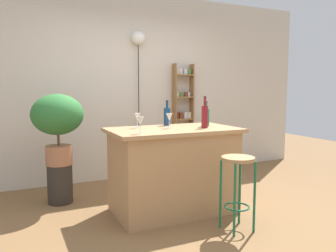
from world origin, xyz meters
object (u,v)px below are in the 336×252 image
object	(u,v)px
plant_stool	(60,184)
wine_glass_center	(169,118)
bottle_spirits_clear	(206,117)
bar_stool	(238,177)
spice_shelf	(183,117)
potted_plant	(58,119)
bottle_olive_oil	(205,116)
pendant_globe_light	(138,40)
wine_glass_right	(140,122)
wine_glass_left	(137,117)
bottle_wine_red	(167,116)

from	to	relation	value
plant_stool	wine_glass_center	bearing A→B (deg)	-36.36
bottle_spirits_clear	bar_stool	bearing A→B (deg)	-97.19
spice_shelf	potted_plant	size ratio (longest dim) A/B	2.09
bottle_olive_oil	pendant_globe_light	world-z (taller)	pendant_globe_light
spice_shelf	wine_glass_right	world-z (taller)	spice_shelf
bottle_olive_oil	spice_shelf	bearing A→B (deg)	70.36
potted_plant	wine_glass_left	bearing A→B (deg)	-38.59
wine_glass_left	wine_glass_right	size ratio (longest dim) A/B	1.00
bottle_spirits_clear	bottle_wine_red	distance (m)	0.46
plant_stool	bar_stool	bearing A→B (deg)	-46.73
bottle_wine_red	wine_glass_center	world-z (taller)	bottle_wine_red
pendant_globe_light	spice_shelf	bearing A→B (deg)	-2.37
plant_stool	pendant_globe_light	world-z (taller)	pendant_globe_light
bar_stool	bottle_olive_oil	bearing A→B (deg)	90.94
bottle_spirits_clear	pendant_globe_light	xyz separation A→B (m)	(-0.27, 1.50, 1.04)
spice_shelf	bottle_wine_red	world-z (taller)	spice_shelf
plant_stool	potted_plant	size ratio (longest dim) A/B	0.56
bottle_spirits_clear	wine_glass_left	world-z (taller)	bottle_spirits_clear
wine_glass_center	bottle_wine_red	bearing A→B (deg)	70.13
bar_stool	plant_stool	distance (m)	2.14
plant_stool	pendant_globe_light	xyz separation A→B (m)	(1.28, 0.71, 1.85)
bottle_olive_oil	bottle_wine_red	xyz separation A→B (m)	(-0.27, 0.41, -0.02)
bottle_wine_red	plant_stool	bearing A→B (deg)	155.56
plant_stool	bottle_spirits_clear	size ratio (longest dim) A/B	1.63
potted_plant	bottle_olive_oil	bearing A→B (deg)	-33.08
spice_shelf	wine_glass_left	bearing A→B (deg)	-134.01
spice_shelf	bottle_wine_red	bearing A→B (deg)	-124.99
bar_stool	wine_glass_center	world-z (taller)	wine_glass_center
bar_stool	spice_shelf	xyz separation A→B (m)	(0.57, 2.22, 0.37)
bottle_wine_red	bottle_spirits_clear	bearing A→B (deg)	-34.93
bar_stool	potted_plant	xyz separation A→B (m)	(-1.45, 1.55, 0.48)
bottle_wine_red	wine_glass_left	size ratio (longest dim) A/B	1.81
plant_stool	potted_plant	distance (m)	0.78
bar_stool	spice_shelf	world-z (taller)	spice_shelf
bottle_spirits_clear	bottle_wine_red	xyz separation A→B (m)	(-0.37, 0.26, 0.00)
bottle_olive_oil	wine_glass_right	size ratio (longest dim) A/B	2.14
wine_glass_left	spice_shelf	bearing A→B (deg)	45.99
plant_stool	potted_plant	bearing A→B (deg)	0.00
wine_glass_left	wine_glass_center	size ratio (longest dim) A/B	1.00
potted_plant	pendant_globe_light	xyz separation A→B (m)	(1.28, 0.71, 1.08)
wine_glass_left	plant_stool	bearing A→B (deg)	141.41
potted_plant	bottle_spirits_clear	size ratio (longest dim) A/B	2.93
wine_glass_right	pendant_globe_light	xyz separation A→B (m)	(0.64, 1.79, 1.03)
bar_stool	potted_plant	world-z (taller)	potted_plant
bottle_spirits_clear	wine_glass_right	world-z (taller)	bottle_spirits_clear
potted_plant	pendant_globe_light	size ratio (longest dim) A/B	0.38
plant_stool	bottle_wine_red	distance (m)	1.53
bottle_wine_red	pendant_globe_light	size ratio (longest dim) A/B	0.13
potted_plant	wine_glass_center	distance (m)	1.34
wine_glass_left	bottle_wine_red	bearing A→B (deg)	11.61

